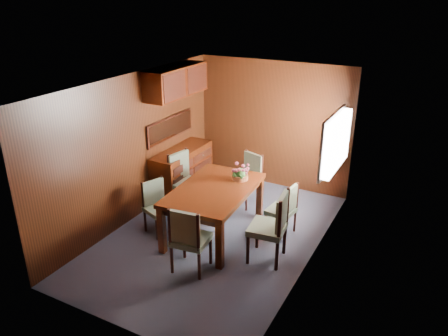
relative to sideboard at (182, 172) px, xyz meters
The scene contains 11 objects.
ground 1.66m from the sideboard, 38.66° to the right, with size 4.50×4.50×0.00m, color #353848.
room_shell 1.78m from the sideboard, 30.23° to the right, with size 3.06×4.52×2.41m.
sideboard is the anchor object (origin of this frame).
dining_table 1.55m from the sideboard, 38.40° to the right, with size 1.16×1.76×0.80m.
chair_left_near 1.32m from the sideboard, 74.40° to the right, with size 0.51×0.52×0.86m.
chair_left_far 0.56m from the sideboard, 54.14° to the right, with size 0.56×0.58×1.03m.
chair_right_near 2.56m from the sideboard, 27.57° to the right, with size 0.54×0.55×1.06m.
chair_right_far 2.22m from the sideboard, 11.81° to the right, with size 0.43×0.44×0.85m.
chair_head 2.40m from the sideboard, 55.07° to the right, with size 0.52×0.50×0.99m.
chair_foot 1.25m from the sideboard, 13.35° to the left, with size 0.56×0.55×0.94m.
flower_centerpiece 1.56m from the sideboard, 18.68° to the right, with size 0.27×0.27×0.27m.
Camera 1 is at (2.88, -5.16, 3.63)m, focal length 35.00 mm.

